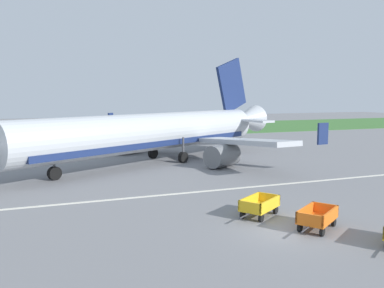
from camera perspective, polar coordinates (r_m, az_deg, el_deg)
ground_plane at (r=21.60m, az=12.63°, el=-11.76°), size 220.00×220.00×0.00m
grass_strip at (r=78.79m, az=-12.59°, el=1.78°), size 220.00×28.00×0.06m
apron_stripe at (r=29.53m, az=2.46°, el=-6.50°), size 120.00×0.36×0.01m
airplane at (r=41.46m, az=-4.85°, el=1.63°), size 34.79×28.80×11.34m
baggage_cart_second_in_row at (r=22.23m, az=17.02°, el=-9.74°), size 3.37×2.58×1.07m
baggage_cart_third_in_row at (r=23.73m, az=9.35°, el=-8.45°), size 3.37×2.58×1.07m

